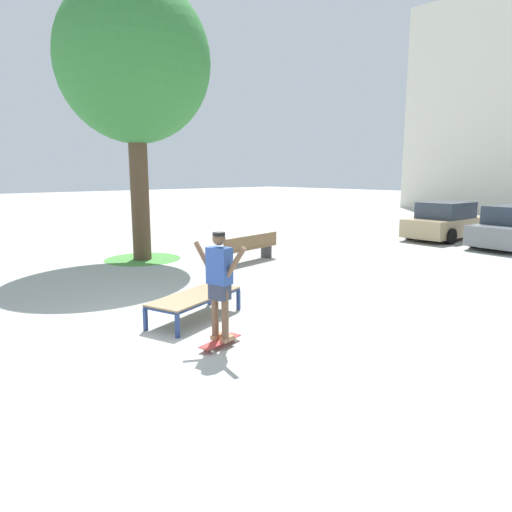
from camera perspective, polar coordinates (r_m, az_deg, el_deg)
ground_plane at (r=8.01m, az=-11.47°, el=-9.26°), size 120.00×120.00×0.00m
skate_box at (r=8.48m, az=-7.57°, el=-5.11°), size 1.30×2.04×0.46m
skateboard at (r=7.26m, az=-4.43°, el=-10.52°), size 0.37×0.82×0.09m
skater at (r=6.97m, az=-4.54°, el=-2.85°), size 0.99×0.35×1.69m
tree_near_left at (r=14.87m, az=-14.89°, el=22.11°), size 4.43×4.43×8.16m
grass_patch_near_left at (r=14.77m, az=-13.86°, el=-0.36°), size 2.33×2.33×0.01m
car_tan at (r=20.26m, az=22.53°, el=3.93°), size 2.03×4.26×1.50m
park_bench at (r=13.74m, az=-1.00°, el=1.03°), size 0.80×2.44×0.83m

